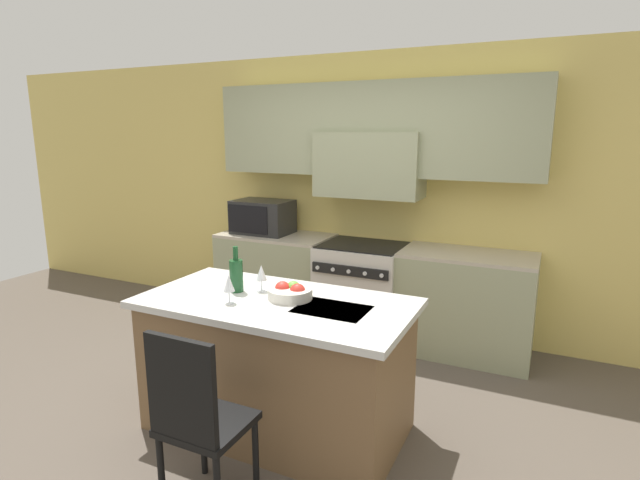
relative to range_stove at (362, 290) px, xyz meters
The scene contains 11 objects.
ground_plane 1.73m from the range_stove, 90.00° to the right, with size 10.00×10.00×0.00m, color brown.
back_cabinetry 1.16m from the range_stove, 90.00° to the left, with size 10.00×0.46×2.70m.
back_counter 0.02m from the range_stove, 90.00° to the left, with size 3.08×0.62×0.92m.
range_stove is the anchor object (origin of this frame).
microwave 1.29m from the range_stove, behind, with size 0.59×0.41×0.34m.
kitchen_island 1.71m from the range_stove, 88.44° to the right, with size 1.75×0.90×0.90m.
island_chair 2.55m from the range_stove, 88.41° to the right, with size 0.42×0.40×1.01m.
wine_bottle 1.79m from the range_stove, 99.42° to the right, with size 0.09×0.09×0.31m.
wine_glass_near 1.99m from the range_stove, 95.41° to the right, with size 0.07×0.07×0.19m.
wine_glass_far 1.71m from the range_stove, 94.44° to the right, with size 0.07×0.07×0.19m.
fruit_bowl 1.72m from the range_stove, 85.91° to the right, with size 0.29×0.29×0.11m.
Camera 1 is at (1.60, -2.65, 1.95)m, focal length 28.00 mm.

